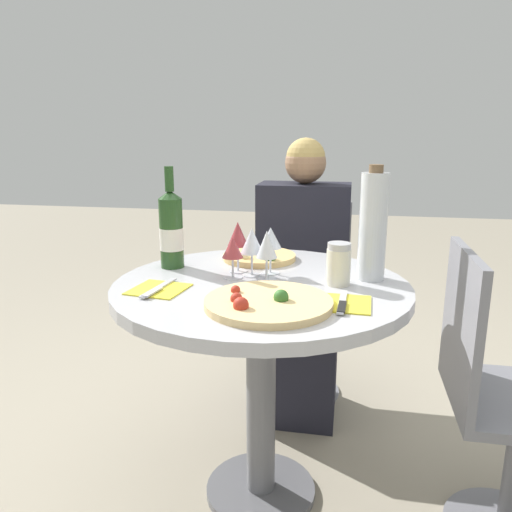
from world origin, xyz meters
The scene contains 17 objects.
ground_plane centered at (0.00, 0.00, 0.00)m, with size 12.00×12.00×0.00m, color #9E937F.
dining_table centered at (0.00, 0.00, 0.61)m, with size 0.90×0.90×0.75m.
chair_behind_diner centered at (0.06, 0.77, 0.43)m, with size 0.40×0.40×0.88m.
seated_diner centered at (0.06, 0.62, 0.51)m, with size 0.39×0.45×1.17m.
chair_empty_side centered at (0.71, -0.03, 0.43)m, with size 0.40×0.40×0.88m.
pizza_large centered at (0.05, -0.21, 0.76)m, with size 0.34×0.34×0.05m.
pizza_small_far centered at (-0.05, 0.27, 0.76)m, with size 0.26×0.26×0.05m.
wine_bottle centered at (-0.33, 0.12, 0.88)m, with size 0.08×0.08×0.34m.
tall_carafe centered at (0.33, 0.10, 0.91)m, with size 0.08×0.08×0.35m.
sugar_shaker centered at (0.23, 0.02, 0.81)m, with size 0.07×0.07×0.13m.
wine_glass_back_right centered at (0.01, 0.11, 0.86)m, with size 0.07×0.07×0.15m.
wine_glass_front_left centered at (-0.10, 0.03, 0.84)m, with size 0.07×0.07×0.13m.
wine_glass_front_right centered at (0.01, 0.03, 0.86)m, with size 0.07×0.07×0.16m.
wine_glass_center centered at (-0.04, 0.07, 0.86)m, with size 0.07×0.07×0.15m.
wine_glass_back_left centered at (-0.10, 0.11, 0.87)m, with size 0.07×0.07×0.17m.
place_setting_left centered at (-0.28, -0.13, 0.75)m, with size 0.17×0.19×0.01m.
place_setting_right centered at (0.25, -0.16, 0.75)m, with size 0.16×0.19×0.01m.
Camera 1 is at (0.26, -1.43, 1.19)m, focal length 35.00 mm.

